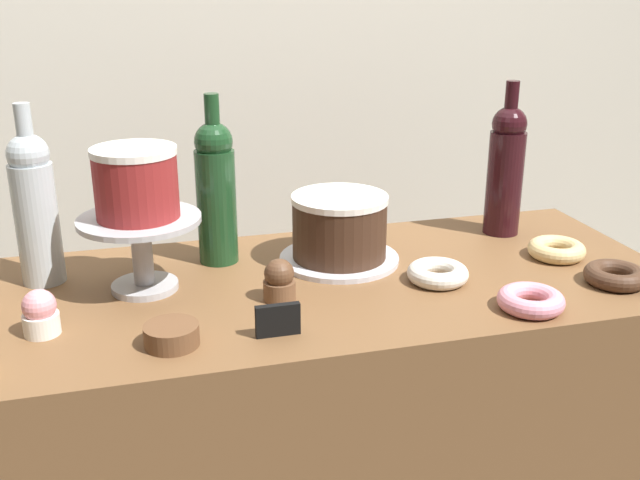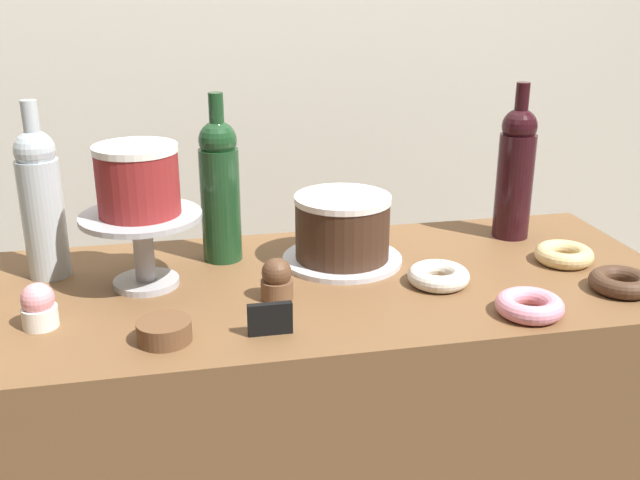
% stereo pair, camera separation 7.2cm
% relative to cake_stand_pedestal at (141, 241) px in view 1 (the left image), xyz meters
% --- Properties ---
extents(back_wall, '(6.00, 0.05, 2.60)m').
position_rel_cake_stand_pedestal_xyz_m(back_wall, '(0.31, 0.81, 0.29)').
color(back_wall, beige).
rests_on(back_wall, ground_plane).
extents(cake_stand_pedestal, '(0.21, 0.21, 0.14)m').
position_rel_cake_stand_pedestal_xyz_m(cake_stand_pedestal, '(0.00, 0.00, 0.00)').
color(cake_stand_pedestal, '#B2B2B7').
rests_on(cake_stand_pedestal, display_counter).
extents(white_layer_cake, '(0.14, 0.14, 0.12)m').
position_rel_cake_stand_pedestal_xyz_m(white_layer_cake, '(0.00, 0.00, 0.10)').
color(white_layer_cake, maroon).
rests_on(white_layer_cake, cake_stand_pedestal).
extents(silver_serving_platter, '(0.23, 0.23, 0.01)m').
position_rel_cake_stand_pedestal_xyz_m(silver_serving_platter, '(0.37, 0.04, -0.09)').
color(silver_serving_platter, silver).
rests_on(silver_serving_platter, display_counter).
extents(chocolate_round_cake, '(0.19, 0.19, 0.12)m').
position_rel_cake_stand_pedestal_xyz_m(chocolate_round_cake, '(0.37, 0.04, -0.02)').
color(chocolate_round_cake, '#3D2619').
rests_on(chocolate_round_cake, silver_serving_platter).
extents(wine_bottle_dark_red, '(0.08, 0.08, 0.33)m').
position_rel_cake_stand_pedestal_xyz_m(wine_bottle_dark_red, '(0.76, 0.11, 0.05)').
color(wine_bottle_dark_red, black).
rests_on(wine_bottle_dark_red, display_counter).
extents(wine_bottle_green, '(0.08, 0.08, 0.33)m').
position_rel_cake_stand_pedestal_xyz_m(wine_bottle_green, '(0.15, 0.10, 0.05)').
color(wine_bottle_green, '#193D1E').
rests_on(wine_bottle_green, display_counter).
extents(wine_bottle_clear, '(0.08, 0.08, 0.33)m').
position_rel_cake_stand_pedestal_xyz_m(wine_bottle_clear, '(-0.18, 0.09, 0.05)').
color(wine_bottle_clear, '#B2BCC1').
rests_on(wine_bottle_clear, display_counter).
extents(cupcake_strawberry, '(0.06, 0.06, 0.07)m').
position_rel_cake_stand_pedestal_xyz_m(cupcake_strawberry, '(-0.16, -0.13, -0.06)').
color(cupcake_strawberry, white).
rests_on(cupcake_strawberry, display_counter).
extents(cupcake_chocolate, '(0.06, 0.06, 0.07)m').
position_rel_cake_stand_pedestal_xyz_m(cupcake_chocolate, '(0.22, -0.11, -0.06)').
color(cupcake_chocolate, brown).
rests_on(cupcake_chocolate, display_counter).
extents(donut_chocolate, '(0.11, 0.11, 0.03)m').
position_rel_cake_stand_pedestal_xyz_m(donut_chocolate, '(0.82, -0.20, -0.08)').
color(donut_chocolate, '#472D1E').
rests_on(donut_chocolate, display_counter).
extents(donut_glazed, '(0.11, 0.11, 0.03)m').
position_rel_cake_stand_pedestal_xyz_m(donut_glazed, '(0.79, -0.05, -0.08)').
color(donut_glazed, '#E0C17F').
rests_on(donut_glazed, display_counter).
extents(donut_sugar, '(0.11, 0.11, 0.03)m').
position_rel_cake_stand_pedestal_xyz_m(donut_sugar, '(0.52, -0.10, -0.08)').
color(donut_sugar, silver).
rests_on(donut_sugar, display_counter).
extents(donut_pink, '(0.11, 0.11, 0.03)m').
position_rel_cake_stand_pedestal_xyz_m(donut_pink, '(0.62, -0.25, -0.08)').
color(donut_pink, pink).
rests_on(donut_pink, display_counter).
extents(cookie_stack, '(0.08, 0.08, 0.03)m').
position_rel_cake_stand_pedestal_xyz_m(cookie_stack, '(0.03, -0.22, -0.08)').
color(cookie_stack, brown).
rests_on(cookie_stack, display_counter).
extents(price_sign_chalkboard, '(0.07, 0.01, 0.05)m').
position_rel_cake_stand_pedestal_xyz_m(price_sign_chalkboard, '(0.19, -0.24, -0.07)').
color(price_sign_chalkboard, black).
rests_on(price_sign_chalkboard, display_counter).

